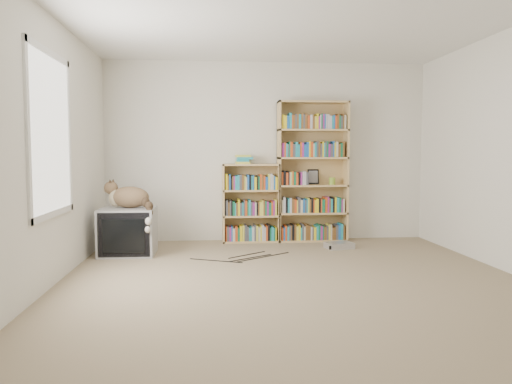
{
  "coord_description": "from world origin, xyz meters",
  "views": [
    {
      "loc": [
        -0.78,
        -4.51,
        1.22
      ],
      "look_at": [
        -0.29,
        1.0,
        0.8
      ],
      "focal_mm": 35.0,
      "sensor_mm": 36.0,
      "label": 1
    }
  ],
  "objects": [
    {
      "name": "floor",
      "position": [
        0.0,
        0.0,
        0.0
      ],
      "size": [
        4.5,
        5.0,
        0.01
      ],
      "primitive_type": "cube",
      "color": "gray",
      "rests_on": "ground"
    },
    {
      "name": "wall_back",
      "position": [
        0.0,
        2.5,
        1.25
      ],
      "size": [
        4.5,
        0.02,
        2.5
      ],
      "primitive_type": "cube",
      "color": "silver",
      "rests_on": "floor"
    },
    {
      "name": "wall_front",
      "position": [
        0.0,
        -2.5,
        1.25
      ],
      "size": [
        4.5,
        0.02,
        2.5
      ],
      "primitive_type": "cube",
      "color": "silver",
      "rests_on": "floor"
    },
    {
      "name": "wall_left",
      "position": [
        -2.25,
        0.0,
        1.25
      ],
      "size": [
        0.02,
        5.0,
        2.5
      ],
      "primitive_type": "cube",
      "color": "silver",
      "rests_on": "floor"
    },
    {
      "name": "ceiling",
      "position": [
        0.0,
        0.0,
        2.5
      ],
      "size": [
        4.5,
        5.0,
        0.02
      ],
      "primitive_type": "cube",
      "color": "white",
      "rests_on": "wall_back"
    },
    {
      "name": "window",
      "position": [
        -2.24,
        0.2,
        1.4
      ],
      "size": [
        0.02,
        1.22,
        1.52
      ],
      "primitive_type": "cube",
      "color": "white",
      "rests_on": "wall_left"
    },
    {
      "name": "crt_tv",
      "position": [
        -1.8,
        1.61,
        0.28
      ],
      "size": [
        0.65,
        0.6,
        0.57
      ],
      "rotation": [
        0.0,
        0.0,
        -0.01
      ],
      "color": "#9A9A9D",
      "rests_on": "floor"
    },
    {
      "name": "cat",
      "position": [
        -1.74,
        1.6,
        0.66
      ],
      "size": [
        0.68,
        0.62,
        0.57
      ],
      "rotation": [
        0.0,
        0.0,
        -0.19
      ],
      "color": "#352716",
      "rests_on": "crt_tv"
    },
    {
      "name": "bookcase_tall",
      "position": [
        0.62,
        2.36,
        0.92
      ],
      "size": [
        0.97,
        0.3,
        1.94
      ],
      "color": "tan",
      "rests_on": "floor"
    },
    {
      "name": "bookcase_short",
      "position": [
        -0.24,
        2.36,
        0.5
      ],
      "size": [
        0.79,
        0.3,
        1.08
      ],
      "color": "tan",
      "rests_on": "floor"
    },
    {
      "name": "book_stack",
      "position": [
        -0.34,
        2.35,
        1.15
      ],
      "size": [
        0.22,
        0.29,
        0.13
      ],
      "primitive_type": "cube",
      "color": "#CB471B",
      "rests_on": "bookcase_short"
    },
    {
      "name": "green_mug",
      "position": [
        0.9,
        2.34,
        0.84
      ],
      "size": [
        0.09,
        0.09,
        0.1
      ],
      "primitive_type": "cylinder",
      "color": "#87B132",
      "rests_on": "bookcase_tall"
    },
    {
      "name": "framed_print",
      "position": [
        0.65,
        2.44,
        0.9
      ],
      "size": [
        0.16,
        0.05,
        0.21
      ],
      "primitive_type": "cube",
      "rotation": [
        -0.17,
        0.0,
        0.0
      ],
      "color": "black",
      "rests_on": "bookcase_tall"
    },
    {
      "name": "dvd_player",
      "position": [
        0.86,
        1.74,
        0.04
      ],
      "size": [
        0.39,
        0.32,
        0.08
      ],
      "primitive_type": "cube",
      "rotation": [
        0.0,
        0.0,
        0.24
      ],
      "color": "silver",
      "rests_on": "floor"
    },
    {
      "name": "wall_outlet",
      "position": [
        -2.24,
        1.95,
        0.32
      ],
      "size": [
        0.01,
        0.08,
        0.13
      ],
      "primitive_type": "cube",
      "color": "silver",
      "rests_on": "wall_left"
    },
    {
      "name": "floor_cables",
      "position": [
        -0.39,
        1.31,
        0.0
      ],
      "size": [
        1.2,
        0.7,
        0.01
      ],
      "primitive_type": null,
      "color": "black",
      "rests_on": "floor"
    }
  ]
}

